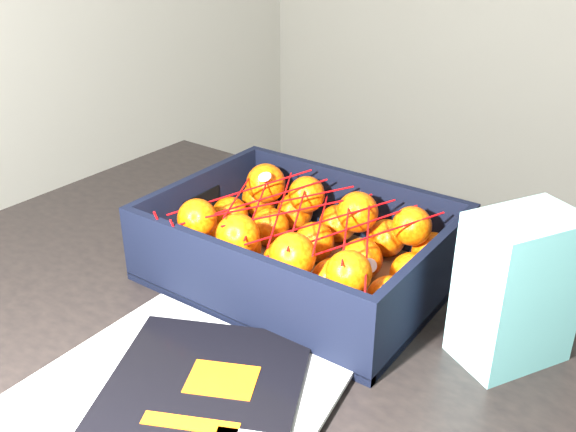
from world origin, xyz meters
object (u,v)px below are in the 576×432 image
Objects in this scene: retail_carton at (517,289)px; produce_crate at (300,256)px; magazine_stack at (181,402)px; table at (295,377)px.

produce_crate is at bearing -150.48° from retail_carton.
magazine_stack is 0.30m from produce_crate.
magazine_stack is 0.39m from retail_carton.
table is 3.50× the size of magazine_stack.
produce_crate is at bearing 99.23° from magazine_stack.
retail_carton is (0.25, 0.08, 0.19)m from table.
magazine_stack reaches higher than table.
table is at bearing -131.44° from retail_carton.
magazine_stack is at bearing -80.77° from produce_crate.
produce_crate reaches higher than magazine_stack.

